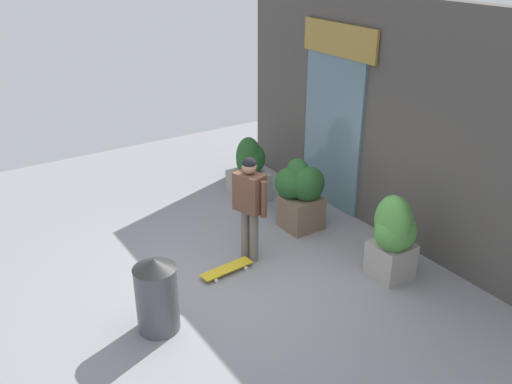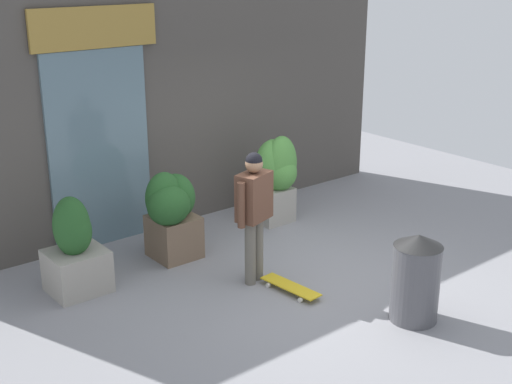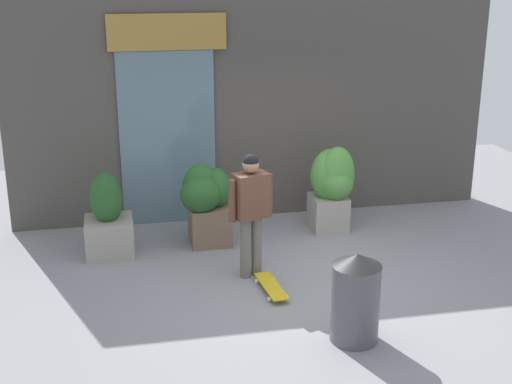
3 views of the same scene
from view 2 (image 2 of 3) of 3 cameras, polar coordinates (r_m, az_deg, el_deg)
name	(u,v)px [view 2 (image 2 of 3)]	position (r m, az deg, el deg)	size (l,w,h in m)	color
ground_plane	(309,281)	(8.32, 4.40, -7.34)	(12.00, 12.00, 0.00)	gray
building_facade	(176,99)	(9.78, -6.64, 7.70)	(7.35, 0.31, 3.60)	#4C4742
skateboarder	(254,205)	(7.91, -0.16, -1.08)	(0.58, 0.37, 1.59)	#666056
skateboard	(291,287)	(8.02, 2.88, -7.85)	(0.30, 0.81, 0.08)	gold
planter_box_left	(276,175)	(9.87, 1.64, 1.41)	(0.63, 0.61, 1.29)	gray
planter_box_right	(74,246)	(8.11, -14.84, -4.38)	(0.64, 0.62, 1.15)	gray
planter_box_mid	(171,211)	(8.73, -7.04, -1.60)	(0.73, 0.69, 1.16)	brown
trash_bin	(416,278)	(7.44, 13.12, -6.92)	(0.52, 0.52, 0.98)	#4C4C51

